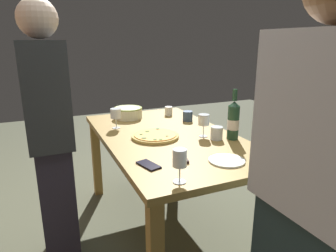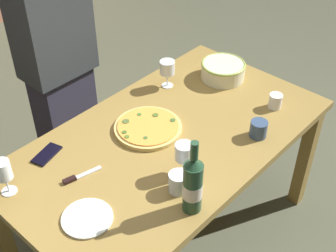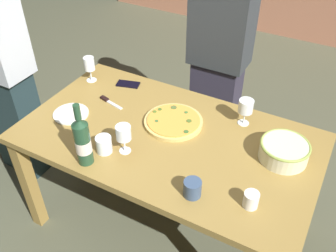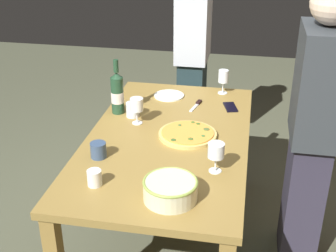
# 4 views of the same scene
# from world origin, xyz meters

# --- Properties ---
(ground_plane) EXTENTS (8.00, 8.00, 0.00)m
(ground_plane) POSITION_xyz_m (0.00, 0.00, 0.00)
(ground_plane) COLOR #50543F
(dining_table) EXTENTS (1.60, 0.90, 0.75)m
(dining_table) POSITION_xyz_m (0.00, 0.00, 0.66)
(dining_table) COLOR olive
(dining_table) RESTS_ON ground
(pizza) EXTENTS (0.33, 0.33, 0.03)m
(pizza) POSITION_xyz_m (-0.02, 0.11, 0.76)
(pizza) COLOR tan
(pizza) RESTS_ON dining_table
(serving_bowl) EXTENTS (0.25, 0.25, 0.10)m
(serving_bowl) POSITION_xyz_m (0.59, 0.12, 0.80)
(serving_bowl) COLOR beige
(serving_bowl) RESTS_ON dining_table
(wine_bottle) EXTENTS (0.08, 0.08, 0.34)m
(wine_bottle) POSITION_xyz_m (-0.26, -0.37, 0.88)
(wine_bottle) COLOR #21432B
(wine_bottle) RESTS_ON dining_table
(wine_glass_near_pizza) EXTENTS (0.08, 0.08, 0.15)m
(wine_glass_near_pizza) POSITION_xyz_m (0.32, 0.30, 0.86)
(wine_glass_near_pizza) COLOR white
(wine_glass_near_pizza) RESTS_ON dining_table
(wine_glass_by_bottle) EXTENTS (0.08, 0.08, 0.16)m
(wine_glass_by_bottle) POSITION_xyz_m (-0.13, -0.21, 0.86)
(wine_glass_by_bottle) COLOR white
(wine_glass_by_bottle) RESTS_ON dining_table
(wine_glass_far_left) EXTENTS (0.07, 0.07, 0.17)m
(wine_glass_far_left) POSITION_xyz_m (-0.71, 0.25, 0.87)
(wine_glass_far_left) COLOR white
(wine_glass_far_left) RESTS_ON dining_table
(cup_amber) EXTENTS (0.08, 0.08, 0.09)m
(cup_amber) POSITION_xyz_m (-0.23, -0.26, 0.79)
(cup_amber) COLOR white
(cup_amber) RESTS_ON dining_table
(cup_ceramic) EXTENTS (0.08, 0.08, 0.08)m
(cup_ceramic) POSITION_xyz_m (0.29, -0.31, 0.79)
(cup_ceramic) COLOR #374D6D
(cup_ceramic) RESTS_ON dining_table
(cup_spare) EXTENTS (0.07, 0.07, 0.08)m
(cup_spare) POSITION_xyz_m (0.54, -0.25, 0.79)
(cup_spare) COLOR white
(cup_spare) RESTS_ON dining_table
(side_plate) EXTENTS (0.20, 0.20, 0.01)m
(side_plate) POSITION_xyz_m (-0.58, -0.10, 0.76)
(side_plate) COLOR white
(side_plate) RESTS_ON dining_table
(cell_phone) EXTENTS (0.16, 0.11, 0.01)m
(cell_phone) POSITION_xyz_m (-0.47, 0.32, 0.76)
(cell_phone) COLOR black
(cell_phone) RESTS_ON dining_table
(pizza_knife) EXTENTS (0.18, 0.06, 0.02)m
(pizza_knife) POSITION_xyz_m (-0.47, 0.10, 0.76)
(pizza_knife) COLOR silver
(pizza_knife) RESTS_ON dining_table
(person_host) EXTENTS (0.41, 0.24, 1.67)m
(person_host) POSITION_xyz_m (-1.21, -0.03, 0.85)
(person_host) COLOR #1F3134
(person_host) RESTS_ON ground
(person_guest_left) EXTENTS (0.38, 0.24, 1.63)m
(person_guest_left) POSITION_xyz_m (-0.04, 0.78, 0.83)
(person_guest_left) COLOR #2E2B3A
(person_guest_left) RESTS_ON ground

